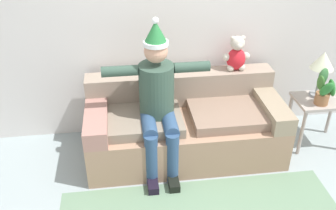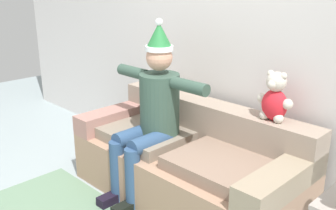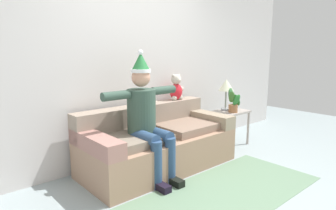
{
  "view_description": "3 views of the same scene",
  "coord_description": "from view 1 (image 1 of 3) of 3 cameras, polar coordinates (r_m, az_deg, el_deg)",
  "views": [
    {
      "loc": [
        -0.61,
        -2.26,
        2.54
      ],
      "look_at": [
        -0.2,
        0.79,
        0.71
      ],
      "focal_mm": 40.6,
      "sensor_mm": 36.0,
      "label": 1
    },
    {
      "loc": [
        2.01,
        -1.23,
        1.83
      ],
      "look_at": [
        -0.18,
        0.94,
        0.81
      ],
      "focal_mm": 41.81,
      "sensor_mm": 36.0,
      "label": 2
    },
    {
      "loc": [
        -2.29,
        -1.82,
        1.51
      ],
      "look_at": [
        0.02,
        0.82,
        0.85
      ],
      "focal_mm": 31.31,
      "sensor_mm": 36.0,
      "label": 3
    }
  ],
  "objects": [
    {
      "name": "table_lamp",
      "position": [
        4.18,
        22.22,
        5.93
      ],
      "size": [
        0.24,
        0.24,
        0.5
      ],
      "color": "gray",
      "rests_on": "side_table"
    },
    {
      "name": "teddy_bear",
      "position": [
        4.07,
        10.25,
        7.42
      ],
      "size": [
        0.29,
        0.17,
        0.38
      ],
      "color": "red",
      "rests_on": "couch"
    },
    {
      "name": "couch",
      "position": [
        4.0,
        2.4,
        -2.98
      ],
      "size": [
        2.0,
        0.9,
        0.79
      ],
      "color": "#A07B62",
      "rests_on": "ground_plane"
    },
    {
      "name": "back_wall",
      "position": [
        4.04,
        1.41,
        13.57
      ],
      "size": [
        7.0,
        0.1,
        2.7
      ],
      "primitive_type": "cube",
      "color": "silver",
      "rests_on": "ground_plane"
    },
    {
      "name": "person_seated",
      "position": [
        3.6,
        -1.56,
        1.16
      ],
      "size": [
        1.02,
        0.77,
        1.52
      ],
      "color": "#354E41",
      "rests_on": "ground_plane"
    },
    {
      "name": "side_table",
      "position": [
        4.34,
        21.91,
        -0.27
      ],
      "size": [
        0.56,
        0.4,
        0.56
      ],
      "color": "#A59991",
      "rests_on": "ground_plane"
    },
    {
      "name": "potted_plant",
      "position": [
        4.12,
        22.4,
        2.19
      ],
      "size": [
        0.23,
        0.23,
        0.39
      ],
      "color": "#94613C",
      "rests_on": "side_table"
    }
  ]
}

